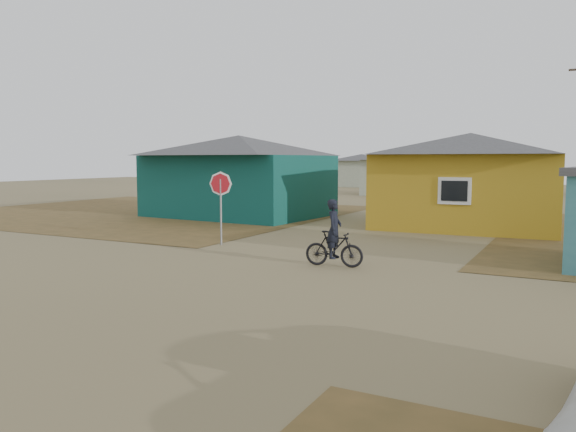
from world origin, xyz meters
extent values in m
plane|color=olive|center=(0.00, 0.00, 0.00)|extent=(120.00, 120.00, 0.00)
cube|color=brown|center=(-14.00, 13.00, 0.01)|extent=(20.00, 18.00, 0.00)
cube|color=#0B3C37|center=(-8.50, 13.50, 1.50)|extent=(8.40, 6.54, 3.00)
pyramid|color=#38383A|center=(-8.50, 13.50, 3.50)|extent=(8.93, 7.08, 1.00)
cube|color=#B0871B|center=(2.50, 14.00, 1.50)|extent=(7.21, 6.24, 3.00)
pyramid|color=#38383A|center=(2.50, 14.00, 3.45)|extent=(7.72, 6.76, 0.90)
cube|color=silver|center=(2.50, 10.97, 1.65)|extent=(1.20, 0.06, 1.00)
cube|color=black|center=(2.50, 10.94, 1.65)|extent=(0.95, 0.04, 0.75)
cube|color=#9EA78F|center=(-6.00, 34.00, 1.40)|extent=(6.49, 5.60, 2.80)
pyramid|color=#38383A|center=(-6.00, 34.00, 3.20)|extent=(7.04, 6.15, 0.80)
cube|color=#9EA78F|center=(-14.00, 46.00, 1.35)|extent=(5.75, 5.28, 2.70)
pyramid|color=#38383A|center=(-14.00, 46.00, 3.05)|extent=(6.28, 5.81, 0.70)
cylinder|color=gray|center=(-3.77, 5.00, 1.08)|extent=(0.06, 0.06, 2.17)
imported|color=black|center=(0.96, 3.27, 0.47)|extent=(1.60, 0.62, 0.94)
imported|color=black|center=(0.96, 3.27, 1.00)|extent=(0.43, 0.60, 1.54)
camera|label=1|loc=(6.62, -10.15, 2.79)|focal=35.00mm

